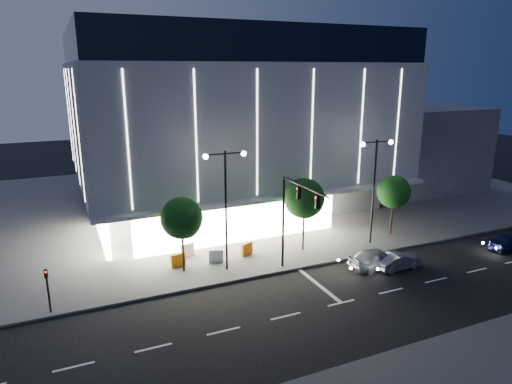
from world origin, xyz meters
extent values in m
plane|color=black|center=(0.00, 0.00, 0.00)|extent=(160.00, 160.00, 0.00)
cube|color=#474747|center=(5.00, 24.00, 0.07)|extent=(70.00, 40.00, 0.15)
cube|color=#4C4C51|center=(3.00, 24.00, 2.00)|extent=(28.00, 21.00, 4.00)
cube|color=#9C9CA1|center=(3.00, 22.00, 9.50)|extent=(30.00, 25.00, 11.00)
cube|color=black|center=(3.00, 22.00, 16.50)|extent=(29.40, 24.50, 3.00)
cube|color=white|center=(0.00, 10.70, 2.00)|extent=(18.00, 0.40, 3.60)
cube|color=white|center=(-10.80, 16.00, 2.00)|extent=(0.40, 10.00, 3.60)
cube|color=#9C9CA1|center=(3.00, 9.70, 4.10)|extent=(30.00, 2.00, 0.30)
cube|color=white|center=(3.00, 9.48, 9.50)|extent=(24.00, 0.06, 10.00)
cube|color=#4C4C51|center=(26.00, 24.00, 5.00)|extent=(16.00, 20.00, 10.00)
cylinder|color=black|center=(1.00, 4.80, 3.50)|extent=(0.18, 0.18, 7.00)
cylinder|color=black|center=(1.00, 1.90, 7.00)|extent=(0.14, 5.80, 0.14)
cube|color=black|center=(1.00, 2.60, 6.40)|extent=(0.28, 0.18, 0.85)
cube|color=black|center=(1.00, 0.20, 6.40)|extent=(0.28, 0.18, 0.85)
sphere|color=#FF0C0C|center=(0.88, 2.60, 6.70)|extent=(0.14, 0.14, 0.14)
cylinder|color=black|center=(-3.00, 6.00, 4.50)|extent=(0.16, 0.16, 9.00)
cylinder|color=black|center=(-3.70, 6.00, 8.80)|extent=(1.40, 0.10, 0.10)
cylinder|color=black|center=(-2.30, 6.00, 8.80)|extent=(1.40, 0.10, 0.10)
sphere|color=white|center=(-4.40, 6.00, 8.70)|extent=(0.36, 0.36, 0.36)
sphere|color=white|center=(-1.60, 6.00, 8.70)|extent=(0.36, 0.36, 0.36)
cylinder|color=black|center=(10.00, 6.00, 4.50)|extent=(0.16, 0.16, 9.00)
cylinder|color=black|center=(9.30, 6.00, 8.80)|extent=(1.40, 0.10, 0.10)
cylinder|color=black|center=(10.70, 6.00, 8.80)|extent=(1.40, 0.10, 0.10)
sphere|color=white|center=(8.60, 6.00, 8.70)|extent=(0.36, 0.36, 0.36)
sphere|color=white|center=(11.40, 6.00, 8.70)|extent=(0.36, 0.36, 0.36)
cylinder|color=black|center=(-15.00, 4.50, 1.50)|extent=(0.12, 0.12, 3.00)
cube|color=black|center=(-15.00, 4.50, 2.70)|extent=(0.22, 0.16, 0.55)
sphere|color=#FF0C0C|center=(-15.00, 4.39, 2.85)|extent=(0.10, 0.10, 0.10)
cylinder|color=black|center=(-6.00, 7.00, 1.89)|extent=(0.16, 0.16, 3.78)
sphere|color=black|center=(-6.00, 7.00, 4.21)|extent=(3.02, 3.02, 3.02)
sphere|color=black|center=(-5.70, 7.20, 3.67)|extent=(2.16, 2.16, 2.16)
sphere|color=black|center=(-6.25, 6.85, 3.89)|extent=(1.94, 1.94, 1.94)
cylinder|color=black|center=(4.00, 7.00, 2.03)|extent=(0.16, 0.16, 4.06)
sphere|color=black|center=(4.00, 7.00, 4.52)|extent=(3.25, 3.25, 3.25)
sphere|color=black|center=(4.30, 7.20, 3.94)|extent=(2.32, 2.32, 2.32)
sphere|color=black|center=(3.75, 6.85, 4.18)|extent=(2.09, 2.09, 2.09)
cylinder|color=black|center=(13.00, 7.00, 1.82)|extent=(0.16, 0.16, 3.64)
sphere|color=black|center=(13.00, 7.00, 4.06)|extent=(2.91, 2.91, 2.91)
sphere|color=black|center=(13.30, 7.20, 3.54)|extent=(2.08, 2.08, 2.08)
sphere|color=black|center=(12.75, 6.85, 3.74)|extent=(1.87, 1.87, 1.87)
imported|color=#98999F|center=(7.47, 1.89, 0.77)|extent=(4.50, 1.82, 1.53)
imported|color=#939599|center=(8.82, 1.14, 0.63)|extent=(3.86, 1.51, 1.25)
imported|color=#131949|center=(19.95, 0.53, 0.61)|extent=(4.37, 2.18, 1.22)
cube|color=orange|center=(-6.19, 7.91, 0.65)|extent=(1.12, 0.38, 1.00)
cube|color=silver|center=(-5.01, 9.57, 0.65)|extent=(1.13, 0.54, 1.00)
cube|color=orange|center=(-0.63, 7.83, 0.65)|extent=(1.11, 0.67, 1.00)
cube|color=silver|center=(-3.33, 7.50, 0.65)|extent=(1.13, 0.54, 1.00)
camera|label=1|loc=(-13.64, -23.32, 14.48)|focal=32.00mm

